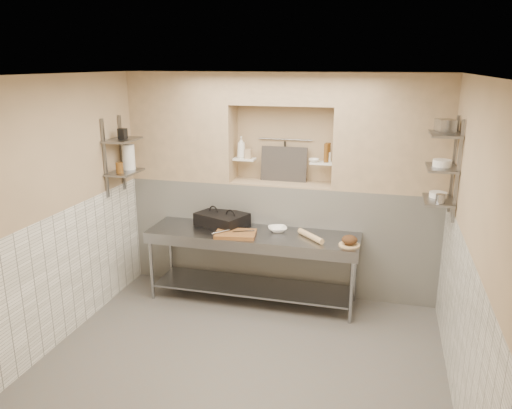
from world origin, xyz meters
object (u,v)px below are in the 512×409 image
(bottle_soap, at_px, (241,147))
(prep_table, at_px, (252,253))
(mixing_bowl, at_px, (277,229))
(bread_loaf, at_px, (350,240))
(bowl_alcove, at_px, (314,160))
(rolling_pin, at_px, (311,236))
(jug_left, at_px, (129,157))
(cutting_board, at_px, (236,234))
(panini_press, at_px, (222,219))

(bottle_soap, bearing_deg, prep_table, -62.20)
(mixing_bowl, height_order, bread_loaf, bread_loaf)
(mixing_bowl, distance_m, bowl_alcove, 0.97)
(rolling_pin, height_order, bottle_soap, bottle_soap)
(bowl_alcove, relative_size, jug_left, 0.41)
(rolling_pin, distance_m, bowl_alcove, 0.98)
(cutting_board, height_order, rolling_pin, rolling_pin)
(prep_table, relative_size, mixing_bowl, 11.28)
(prep_table, distance_m, mixing_bowl, 0.43)
(panini_press, xyz_separation_m, rolling_pin, (1.17, -0.21, -0.05))
(panini_press, distance_m, jug_left, 1.41)
(panini_press, xyz_separation_m, mixing_bowl, (0.73, -0.05, -0.05))
(cutting_board, relative_size, jug_left, 1.54)
(cutting_board, bearing_deg, panini_press, 130.48)
(cutting_board, bearing_deg, jug_left, 174.84)
(rolling_pin, xyz_separation_m, bread_loaf, (0.46, -0.11, 0.03))
(bread_loaf, bearing_deg, bottle_soap, 154.74)
(panini_press, bearing_deg, prep_table, -0.41)
(cutting_board, relative_size, bottle_soap, 1.73)
(prep_table, bearing_deg, panini_press, 157.43)
(prep_table, height_order, bread_loaf, bread_loaf)
(prep_table, height_order, panini_press, panini_press)
(panini_press, relative_size, bowl_alcove, 5.54)
(prep_table, bearing_deg, jug_left, -179.48)
(cutting_board, bearing_deg, rolling_pin, 7.69)
(prep_table, bearing_deg, bowl_alcove, 39.79)
(prep_table, bearing_deg, mixing_bowl, 26.32)
(panini_press, xyz_separation_m, cutting_board, (0.28, -0.33, -0.06))
(bottle_soap, distance_m, bowl_alcove, 0.96)
(bowl_alcove, bearing_deg, bread_loaf, -51.78)
(bowl_alcove, bearing_deg, panini_press, -162.13)
(bread_loaf, bearing_deg, cutting_board, -179.52)
(bowl_alcove, bearing_deg, cutting_board, -140.05)
(mixing_bowl, distance_m, jug_left, 2.07)
(panini_press, xyz_separation_m, bottle_soap, (0.15, 0.38, 0.87))
(cutting_board, height_order, bottle_soap, bottle_soap)
(prep_table, height_order, bottle_soap, bottle_soap)
(prep_table, bearing_deg, cutting_board, -139.44)
(bottle_soap, relative_size, bowl_alcove, 2.15)
(rolling_pin, bearing_deg, mixing_bowl, 159.42)
(bowl_alcove, bearing_deg, jug_left, -166.10)
(panini_press, distance_m, bowl_alcove, 1.38)
(mixing_bowl, height_order, bottle_soap, bottle_soap)
(jug_left, bearing_deg, bowl_alcove, 13.90)
(cutting_board, xyz_separation_m, jug_left, (-1.43, 0.13, 0.85))
(prep_table, distance_m, panini_press, 0.59)
(mixing_bowl, bearing_deg, bread_loaf, -16.93)
(mixing_bowl, xyz_separation_m, jug_left, (-1.88, -0.16, 0.84))
(mixing_bowl, height_order, bowl_alcove, bowl_alcove)
(bottle_soap, xyz_separation_m, jug_left, (-1.30, -0.58, -0.08))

